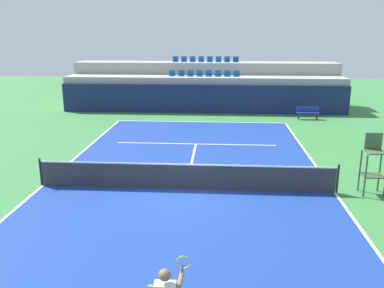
% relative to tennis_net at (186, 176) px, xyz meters
% --- Properties ---
extents(ground_plane, '(80.00, 80.00, 0.00)m').
position_rel_tennis_net_xyz_m(ground_plane, '(0.00, 0.00, -0.51)').
color(ground_plane, '#387A3D').
extents(court_surface, '(11.00, 24.00, 0.01)m').
position_rel_tennis_net_xyz_m(court_surface, '(0.00, 0.00, -0.50)').
color(court_surface, navy).
rests_on(court_surface, ground_plane).
extents(baseline_far, '(11.00, 0.10, 0.00)m').
position_rel_tennis_net_xyz_m(baseline_far, '(0.00, 11.95, -0.50)').
color(baseline_far, white).
rests_on(baseline_far, court_surface).
extents(sideline_left, '(0.10, 24.00, 0.00)m').
position_rel_tennis_net_xyz_m(sideline_left, '(-5.45, 0.00, -0.50)').
color(sideline_left, white).
rests_on(sideline_left, court_surface).
extents(sideline_right, '(0.10, 24.00, 0.00)m').
position_rel_tennis_net_xyz_m(sideline_right, '(5.45, 0.00, -0.50)').
color(sideline_right, white).
rests_on(sideline_right, court_surface).
extents(service_line_far, '(8.26, 0.10, 0.00)m').
position_rel_tennis_net_xyz_m(service_line_far, '(0.00, 6.40, -0.50)').
color(service_line_far, white).
rests_on(service_line_far, court_surface).
extents(centre_service_line, '(0.10, 6.40, 0.00)m').
position_rel_tennis_net_xyz_m(centre_service_line, '(0.00, 3.20, -0.50)').
color(centre_service_line, white).
rests_on(centre_service_line, court_surface).
extents(back_wall, '(20.67, 0.30, 2.05)m').
position_rel_tennis_net_xyz_m(back_wall, '(0.00, 15.09, 0.52)').
color(back_wall, navy).
rests_on(back_wall, ground_plane).
extents(stands_tier_lower, '(20.67, 2.40, 2.52)m').
position_rel_tennis_net_xyz_m(stands_tier_lower, '(0.00, 16.44, 0.75)').
color(stands_tier_lower, '#9E9E99').
rests_on(stands_tier_lower, ground_plane).
extents(stands_tier_upper, '(20.67, 2.40, 3.41)m').
position_rel_tennis_net_xyz_m(stands_tier_upper, '(0.00, 18.84, 1.20)').
color(stands_tier_upper, '#9E9E99').
rests_on(stands_tier_upper, ground_plane).
extents(seating_row_lower, '(5.26, 0.44, 0.44)m').
position_rel_tennis_net_xyz_m(seating_row_lower, '(0.00, 16.54, 2.14)').
color(seating_row_lower, '#145193').
rests_on(seating_row_lower, stands_tier_lower).
extents(seating_row_upper, '(5.26, 0.44, 0.44)m').
position_rel_tennis_net_xyz_m(seating_row_upper, '(0.00, 18.94, 3.03)').
color(seating_row_upper, '#145193').
rests_on(seating_row_upper, stands_tier_upper).
extents(tennis_net, '(11.08, 0.08, 1.07)m').
position_rel_tennis_net_xyz_m(tennis_net, '(0.00, 0.00, 0.00)').
color(tennis_net, black).
rests_on(tennis_net, court_surface).
extents(umpire_chair, '(0.76, 0.66, 2.20)m').
position_rel_tennis_net_xyz_m(umpire_chair, '(6.70, 0.06, 0.68)').
color(umpire_chair, '#334C2D').
rests_on(umpire_chair, ground_plane).
extents(player_bench, '(1.50, 0.40, 0.85)m').
position_rel_tennis_net_xyz_m(player_bench, '(7.14, 13.39, -0.00)').
color(player_bench, navy).
rests_on(player_bench, ground_plane).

